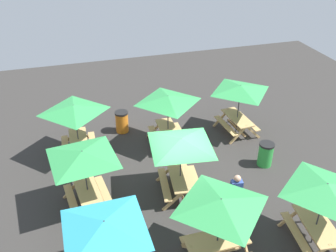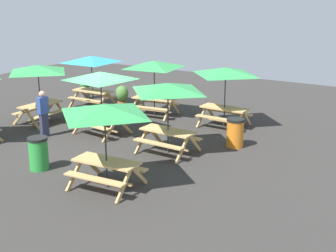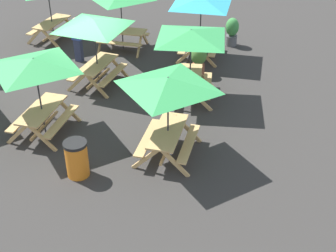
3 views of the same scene
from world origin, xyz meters
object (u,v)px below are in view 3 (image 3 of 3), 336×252
object	(u,v)px
picnic_table_1	(35,69)
picnic_table_4	(94,28)
potted_plant_1	(232,31)
picnic_table_0	(201,5)
potted_plant_0	(199,59)
trash_bin_orange	(77,159)
picnic_table_6	(191,39)
picnic_table_2	(168,89)
person_standing	(77,39)

from	to	relation	value
picnic_table_1	picnic_table_4	size ratio (longest dim) A/B	0.83
picnic_table_4	potted_plant_1	world-z (taller)	picnic_table_4
picnic_table_0	picnic_table_4	xyz separation A→B (m)	(2.96, -2.92, 0.00)
picnic_table_0	potted_plant_1	bearing A→B (deg)	142.12
picnic_table_0	potted_plant_0	xyz separation A→B (m)	(1.47, 0.22, -1.38)
trash_bin_orange	potted_plant_1	xyz separation A→B (m)	(-9.06, 2.75, 0.10)
trash_bin_orange	potted_plant_0	world-z (taller)	potted_plant_0
picnic_table_6	potted_plant_1	bearing A→B (deg)	162.78
picnic_table_1	potted_plant_0	bearing A→B (deg)	143.95
picnic_table_1	trash_bin_orange	bearing A→B (deg)	48.42
potted_plant_0	picnic_table_2	bearing A→B (deg)	0.72
picnic_table_0	picnic_table_6	bearing A→B (deg)	3.17
trash_bin_orange	person_standing	size ratio (longest dim) A/B	0.59
trash_bin_orange	picnic_table_2	bearing A→B (deg)	124.01
potted_plant_0	person_standing	world-z (taller)	person_standing
potted_plant_0	picnic_table_1	bearing A→B (deg)	-38.06
picnic_table_0	picnic_table_4	distance (m)	4.16
picnic_table_2	person_standing	xyz separation A→B (m)	(-4.94, -4.54, -1.10)
picnic_table_6	potted_plant_1	size ratio (longest dim) A/B	2.51
picnic_table_0	picnic_table_2	bearing A→B (deg)	1.34
picnic_table_6	potted_plant_1	distance (m)	4.81
picnic_table_4	picnic_table_2	bearing A→B (deg)	50.91
picnic_table_1	potted_plant_1	xyz separation A→B (m)	(-7.46, 4.42, -1.39)
picnic_table_6	person_standing	distance (m)	4.95
potted_plant_0	trash_bin_orange	bearing A→B (deg)	-17.28
picnic_table_2	picnic_table_6	xyz separation A→B (m)	(-3.19, -0.04, 0.00)
potted_plant_1	picnic_table_6	bearing A→B (deg)	-9.97
picnic_table_4	potted_plant_0	bearing A→B (deg)	122.79
picnic_table_4	trash_bin_orange	bearing A→B (deg)	21.76
potted_plant_0	potted_plant_1	xyz separation A→B (m)	(-2.86, 0.82, -0.01)
picnic_table_2	picnic_table_6	bearing A→B (deg)	-178.32
person_standing	potted_plant_0	bearing A→B (deg)	8.39
potted_plant_1	person_standing	distance (m)	5.99
picnic_table_6	person_standing	bearing A→B (deg)	-118.52
picnic_table_2	trash_bin_orange	size ratio (longest dim) A/B	2.38
picnic_table_1	picnic_table_0	bearing A→B (deg)	152.85
picnic_table_6	person_standing	xyz separation A→B (m)	(-1.75, -4.50, -1.10)
picnic_table_6	trash_bin_orange	bearing A→B (deg)	-30.54
picnic_table_2	picnic_table_4	bearing A→B (deg)	-135.48
picnic_table_1	picnic_table_2	xyz separation A→B (m)	(0.25, 3.67, 0.00)
picnic_table_0	picnic_table_2	xyz separation A→B (m)	(6.33, 0.28, 0.00)
picnic_table_0	picnic_table_4	size ratio (longest dim) A/B	1.01
picnic_table_4	picnic_table_0	bearing A→B (deg)	142.74
picnic_table_0	picnic_table_1	world-z (taller)	same
picnic_table_6	person_standing	size ratio (longest dim) A/B	1.68
picnic_table_6	trash_bin_orange	size ratio (longest dim) A/B	2.86
potted_plant_1	person_standing	bearing A→B (deg)	-62.32
trash_bin_orange	potted_plant_0	bearing A→B (deg)	162.72
potted_plant_1	trash_bin_orange	bearing A→B (deg)	-16.87
person_standing	picnic_table_0	bearing A→B (deg)	27.46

